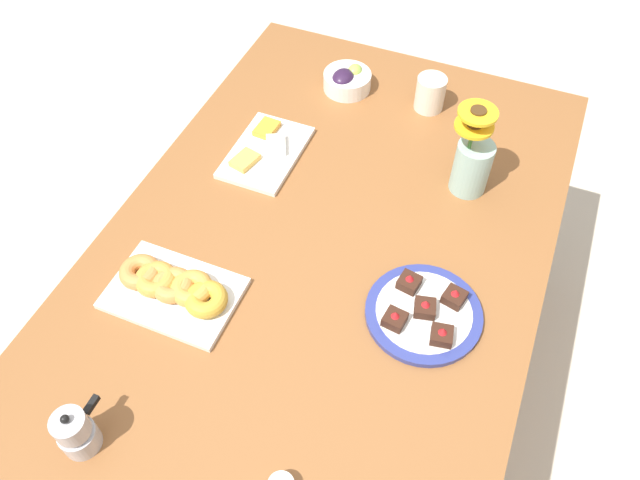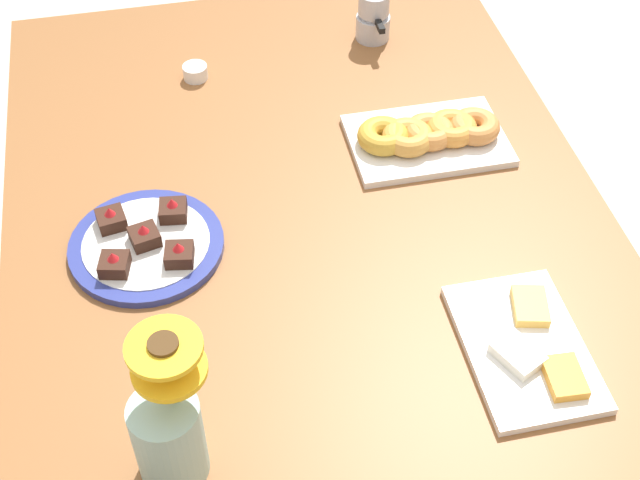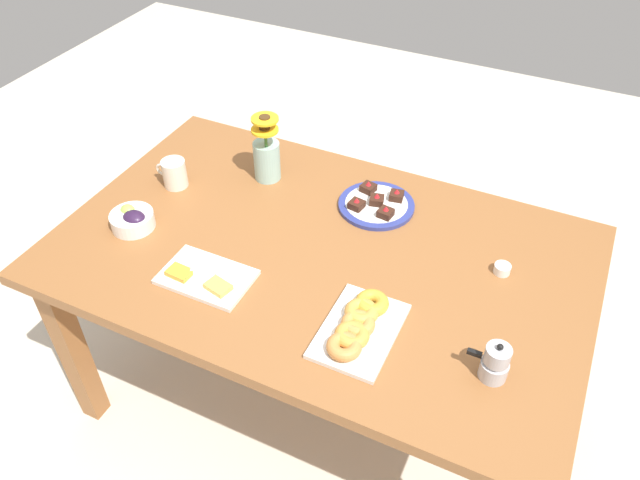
{
  "view_description": "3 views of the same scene",
  "coord_description": "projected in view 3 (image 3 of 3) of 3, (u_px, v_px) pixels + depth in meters",
  "views": [
    {
      "loc": [
        -0.81,
        -0.33,
        1.88
      ],
      "look_at": [
        0.0,
        0.0,
        0.78
      ],
      "focal_mm": 35.0,
      "sensor_mm": 36.0,
      "label": 1
    },
    {
      "loc": [
        0.94,
        -0.2,
        1.79
      ],
      "look_at": [
        0.0,
        0.0,
        0.78
      ],
      "focal_mm": 50.0,
      "sensor_mm": 36.0,
      "label": 2
    },
    {
      "loc": [
        -0.6,
        1.26,
        2.01
      ],
      "look_at": [
        0.0,
        0.0,
        0.78
      ],
      "focal_mm": 35.0,
      "sensor_mm": 36.0,
      "label": 3
    }
  ],
  "objects": [
    {
      "name": "jam_cup_honey",
      "position": [
        502.0,
        269.0,
        1.8
      ],
      "size": [
        0.05,
        0.05,
        0.03
      ],
      "color": "white",
      "rests_on": "dining_table"
    },
    {
      "name": "dessert_plate",
      "position": [
        376.0,
        204.0,
        2.03
      ],
      "size": [
        0.25,
        0.25,
        0.05
      ],
      "color": "navy",
      "rests_on": "dining_table"
    },
    {
      "name": "moka_pot",
      "position": [
        495.0,
        363.0,
        1.5
      ],
      "size": [
        0.11,
        0.07,
        0.12
      ],
      "color": "#B7B7BC",
      "rests_on": "dining_table"
    },
    {
      "name": "coffee_mug",
      "position": [
        174.0,
        173.0,
        2.1
      ],
      "size": [
        0.12,
        0.08,
        0.1
      ],
      "color": "silver",
      "rests_on": "dining_table"
    },
    {
      "name": "croissant_platter",
      "position": [
        358.0,
        326.0,
        1.63
      ],
      "size": [
        0.19,
        0.28,
        0.05
      ],
      "color": "white",
      "rests_on": "dining_table"
    },
    {
      "name": "cheese_platter",
      "position": [
        205.0,
        277.0,
        1.78
      ],
      "size": [
        0.26,
        0.17,
        0.03
      ],
      "color": "white",
      "rests_on": "dining_table"
    },
    {
      "name": "ground_plane",
      "position": [
        320.0,
        394.0,
        2.37
      ],
      "size": [
        6.0,
        6.0,
        0.0
      ],
      "primitive_type": "plane",
      "color": "beige"
    },
    {
      "name": "grape_bowl",
      "position": [
        133.0,
        219.0,
        1.95
      ],
      "size": [
        0.14,
        0.14,
        0.07
      ],
      "color": "white",
      "rests_on": "dining_table"
    },
    {
      "name": "dining_table",
      "position": [
        320.0,
        270.0,
        1.94
      ],
      "size": [
        1.6,
        1.0,
        0.74
      ],
      "color": "brown",
      "rests_on": "ground_plane"
    },
    {
      "name": "flower_vase",
      "position": [
        267.0,
        156.0,
        2.11
      ],
      "size": [
        0.1,
        0.11,
        0.25
      ],
      "color": "#99C1B7",
      "rests_on": "dining_table"
    }
  ]
}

